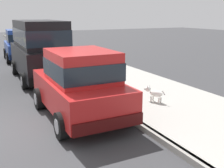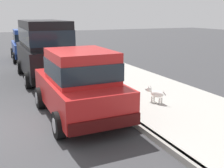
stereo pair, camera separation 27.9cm
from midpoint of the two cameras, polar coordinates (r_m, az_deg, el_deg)
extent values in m
cube|color=gray|center=(8.00, 1.97, -5.39)|extent=(0.16, 64.00, 0.14)
cube|color=#A8A59E|center=(8.91, 12.42, -3.64)|extent=(3.60, 64.00, 0.14)
cube|color=red|center=(7.54, -5.90, -1.68)|extent=(1.74, 3.71, 0.76)
cube|color=red|center=(7.13, -5.40, 3.84)|extent=(1.52, 1.91, 0.80)
cube|color=#19232D|center=(7.14, -5.39, 3.37)|extent=(1.56, 1.95, 0.44)
cube|color=#400A0A|center=(9.27, -9.49, -0.29)|extent=(1.69, 0.21, 0.28)
cube|color=#400A0A|center=(6.03, -0.20, -8.19)|extent=(1.69, 0.21, 0.28)
cylinder|color=black|center=(8.51, -13.86, -2.83)|extent=(0.22, 0.64, 0.64)
cylinder|color=#9E9EA3|center=(8.51, -13.86, -2.83)|extent=(0.24, 0.35, 0.35)
cylinder|color=black|center=(8.96, -3.03, -1.54)|extent=(0.22, 0.64, 0.64)
cylinder|color=#9E9EA3|center=(8.96, -3.03, -1.54)|extent=(0.24, 0.35, 0.35)
cylinder|color=black|center=(6.39, -9.79, -8.43)|extent=(0.22, 0.64, 0.64)
cylinder|color=#9E9EA3|center=(6.39, -9.79, -8.43)|extent=(0.24, 0.35, 0.35)
cylinder|color=black|center=(6.99, 4.02, -6.23)|extent=(0.22, 0.64, 0.64)
cylinder|color=#9E9EA3|center=(6.99, 4.02, -6.23)|extent=(0.24, 0.35, 0.35)
cube|color=#EAEACC|center=(9.09, -12.87, 1.56)|extent=(0.28, 0.08, 0.14)
cube|color=#EAEACC|center=(9.36, -6.48, 2.19)|extent=(0.28, 0.08, 0.14)
cube|color=black|center=(12.35, -13.18, 5.13)|extent=(1.96, 4.82, 1.10)
cube|color=black|center=(12.23, -13.48, 10.22)|extent=(1.72, 3.82, 1.10)
cube|color=#19232D|center=(12.24, -13.46, 9.84)|extent=(1.75, 3.86, 0.61)
cube|color=black|center=(14.71, -14.85, 4.85)|extent=(1.86, 0.22, 0.28)
cube|color=black|center=(10.17, -10.52, 0.98)|extent=(1.86, 0.22, 0.28)
cylinder|color=black|center=(13.77, -18.12, 3.40)|extent=(0.23, 0.64, 0.64)
cylinder|color=#9E9EA3|center=(13.77, -18.12, 3.40)|extent=(0.24, 0.35, 0.35)
cylinder|color=black|center=(14.07, -10.41, 4.10)|extent=(0.23, 0.64, 0.64)
cylinder|color=#9E9EA3|center=(14.07, -10.41, 4.10)|extent=(0.24, 0.35, 0.35)
cylinder|color=black|center=(10.87, -16.43, 0.73)|extent=(0.23, 0.64, 0.64)
cylinder|color=#9E9EA3|center=(10.87, -16.43, 0.73)|extent=(0.24, 0.35, 0.35)
cylinder|color=black|center=(11.25, -6.82, 1.68)|extent=(0.23, 0.64, 0.64)
cylinder|color=#9E9EA3|center=(11.25, -6.82, 1.68)|extent=(0.24, 0.35, 0.35)
cube|color=#EAEACC|center=(14.58, -17.31, 6.88)|extent=(0.28, 0.08, 0.14)
cube|color=#EAEACC|center=(14.76, -12.74, 7.26)|extent=(0.28, 0.08, 0.14)
cube|color=#28479E|center=(17.94, -16.76, 7.14)|extent=(1.86, 3.76, 0.76)
cube|color=#28479E|center=(17.62, -16.86, 9.56)|extent=(1.59, 1.96, 0.80)
cube|color=#19232D|center=(17.62, -16.85, 9.37)|extent=(1.62, 2.00, 0.44)
cube|color=#0E1837|center=(19.75, -17.26, 7.01)|extent=(1.69, 0.26, 0.28)
cube|color=#0E1837|center=(16.19, -16.04, 5.61)|extent=(1.69, 0.26, 0.28)
cylinder|color=black|center=(19.06, -19.62, 6.16)|extent=(0.24, 0.65, 0.64)
cylinder|color=#9E9EA3|center=(19.06, -19.62, 6.16)|extent=(0.25, 0.36, 0.35)
cylinder|color=black|center=(19.21, -14.48, 6.59)|extent=(0.24, 0.65, 0.64)
cylinder|color=#9E9EA3|center=(19.21, -14.48, 6.59)|extent=(0.25, 0.36, 0.35)
cylinder|color=black|center=(16.79, -19.18, 5.18)|extent=(0.24, 0.65, 0.64)
cylinder|color=#9E9EA3|center=(16.79, -19.18, 5.18)|extent=(0.25, 0.36, 0.35)
cylinder|color=black|center=(16.96, -13.37, 5.68)|extent=(0.24, 0.65, 0.64)
cylinder|color=#9E9EA3|center=(16.96, -13.37, 5.68)|extent=(0.25, 0.36, 0.35)
cube|color=#EAEACC|center=(19.70, -18.90, 7.91)|extent=(0.28, 0.09, 0.14)
cube|color=#EAEACC|center=(19.79, -15.80, 8.16)|extent=(0.28, 0.09, 0.14)
ellipsoid|color=white|center=(8.44, 10.31, -2.07)|extent=(0.36, 0.48, 0.20)
cylinder|color=white|center=(8.51, 9.26, -3.21)|extent=(0.05, 0.05, 0.18)
cylinder|color=white|center=(8.61, 9.69, -3.03)|extent=(0.05, 0.05, 0.18)
cylinder|color=white|center=(8.38, 10.83, -3.57)|extent=(0.05, 0.05, 0.18)
cylinder|color=white|center=(8.48, 11.25, -3.38)|extent=(0.05, 0.05, 0.18)
sphere|color=white|center=(8.56, 8.69, -1.13)|extent=(0.17, 0.17, 0.17)
ellipsoid|color=gray|center=(8.62, 8.18, -1.16)|extent=(0.11, 0.13, 0.06)
cone|color=white|center=(8.49, 8.58, -0.66)|extent=(0.06, 0.06, 0.07)
cone|color=white|center=(8.58, 8.95, -0.53)|extent=(0.06, 0.06, 0.07)
cylinder|color=white|center=(8.30, 11.86, -2.00)|extent=(0.08, 0.12, 0.13)
camera|label=1|loc=(0.14, -88.97, 0.26)|focal=43.78mm
camera|label=2|loc=(0.14, 91.03, -0.26)|focal=43.78mm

